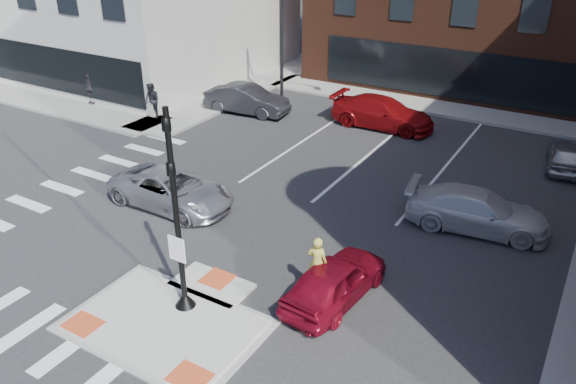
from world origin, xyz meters
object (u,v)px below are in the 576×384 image
Objects in this scene: silver_suv at (172,190)px; white_pickup at (477,210)px; red_sedan at (335,280)px; bg_car_red at (383,113)px; bg_car_dark at (247,99)px; cyclist at (317,278)px; pedestrian_b at (90,89)px; bg_car_silver at (566,155)px; pedestrian_a at (152,101)px.

silver_suv is 1.01× the size of white_pickup.
bg_car_red reaches higher than red_sedan.
white_pickup is 15.63m from bg_car_dark.
red_sedan is 0.80× the size of white_pickup.
white_pickup is at bearing -125.88° from cyclist.
pedestrian_b is at bearing -18.31° from red_sedan.
bg_car_silver is at bearing -102.87° from red_sedan.
pedestrian_a is 1.07× the size of pedestrian_b.
cyclist is at bearing 62.97° from bg_car_silver.
red_sedan is 17.93m from pedestrian_a.
white_pickup is 2.65× the size of pedestrian_a.
red_sedan is at bearing -162.82° from bg_car_red.
red_sedan is 1.95× the size of cyclist.
red_sedan is 0.84× the size of bg_car_dark.
silver_suv is 2.44× the size of cyclist.
pedestrian_a reaches higher than bg_car_silver.
white_pickup is 2.84× the size of pedestrian_b.
pedestrian_b is at bearing -172.41° from pedestrian_a.
red_sedan is at bearing -103.95° from silver_suv.
silver_suv is 1.06× the size of bg_car_dark.
white_pickup reaches higher than bg_car_silver.
silver_suv is 10.27m from pedestrian_a.
silver_suv is 11.35m from white_pickup.
bg_car_dark is at bearing 103.60° from bg_car_red.
red_sedan reaches higher than bg_car_silver.
silver_suv is 11.26m from bg_car_dark.
red_sedan is 22.20m from pedestrian_b.
bg_car_silver is at bearing 20.64° from pedestrian_a.
silver_suv is 12.88m from bg_car_red.
pedestrian_b is (-20.29, 9.00, 0.35)m from red_sedan.
bg_car_dark is at bearing -3.29° from bg_car_silver.
white_pickup is 2.43× the size of cyclist.
silver_suv is 2.67× the size of pedestrian_a.
bg_car_dark is at bearing -59.68° from cyclist.
bg_car_red reaches higher than white_pickup.
bg_car_silver is 14.74m from cyclist.
cyclist reaches higher than white_pickup.
pedestrian_a is at bearing 128.44° from bg_car_dark.
white_pickup is at bearing -139.27° from bg_car_red.
silver_suv is at bearing -166.07° from bg_car_dark.
silver_suv is at bearing 103.70° from white_pickup.
pedestrian_a is (-3.69, -3.60, 0.31)m from bg_car_dark.
bg_car_red reaches higher than bg_car_silver.
bg_car_silver is 0.68× the size of bg_car_red.
bg_car_dark is at bearing 17.91° from pedestrian_b.
bg_car_silver is at bearing -24.31° from white_pickup.
bg_car_dark is 0.88× the size of bg_car_red.
bg_car_red is (-6.93, 8.06, 0.06)m from white_pickup.
pedestrian_a is at bearing -5.10° from pedestrian_b.
pedestrian_a reaches higher than bg_car_dark.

